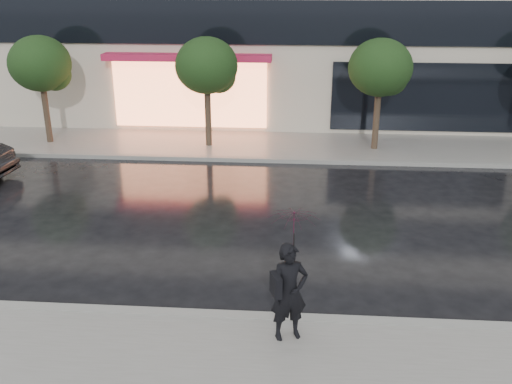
# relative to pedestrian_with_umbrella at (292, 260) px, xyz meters

# --- Properties ---
(ground) EXTENTS (120.00, 120.00, 0.00)m
(ground) POSITION_rel_pedestrian_with_umbrella_xyz_m (-0.20, 1.58, -1.60)
(ground) COLOR black
(ground) RESTS_ON ground
(sidewalk_far) EXTENTS (60.00, 3.50, 0.12)m
(sidewalk_far) POSITION_rel_pedestrian_with_umbrella_xyz_m (-0.20, 11.83, -1.54)
(sidewalk_far) COLOR slate
(sidewalk_far) RESTS_ON ground
(curb_near) EXTENTS (60.00, 0.25, 0.14)m
(curb_near) POSITION_rel_pedestrian_with_umbrella_xyz_m (-0.20, 0.58, -1.53)
(curb_near) COLOR gray
(curb_near) RESTS_ON ground
(curb_far) EXTENTS (60.00, 0.25, 0.14)m
(curb_far) POSITION_rel_pedestrian_with_umbrella_xyz_m (-0.20, 10.08, -1.53)
(curb_far) COLOR gray
(curb_far) RESTS_ON ground
(tree_far_west) EXTENTS (2.20, 2.20, 3.99)m
(tree_far_west) POSITION_rel_pedestrian_with_umbrella_xyz_m (-9.13, 11.61, 1.32)
(tree_far_west) COLOR #33261C
(tree_far_west) RESTS_ON ground
(tree_mid_west) EXTENTS (2.20, 2.20, 3.99)m
(tree_mid_west) POSITION_rel_pedestrian_with_umbrella_xyz_m (-3.13, 11.61, 1.32)
(tree_mid_west) COLOR #33261C
(tree_mid_west) RESTS_ON ground
(tree_mid_east) EXTENTS (2.20, 2.20, 3.99)m
(tree_mid_east) POSITION_rel_pedestrian_with_umbrella_xyz_m (2.87, 11.61, 1.32)
(tree_mid_east) COLOR #33261C
(tree_mid_east) RESTS_ON ground
(pedestrian_with_umbrella) EXTENTS (1.10, 1.11, 2.38)m
(pedestrian_with_umbrella) POSITION_rel_pedestrian_with_umbrella_xyz_m (0.00, 0.00, 0.00)
(pedestrian_with_umbrella) COLOR black
(pedestrian_with_umbrella) RESTS_ON sidewalk_near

